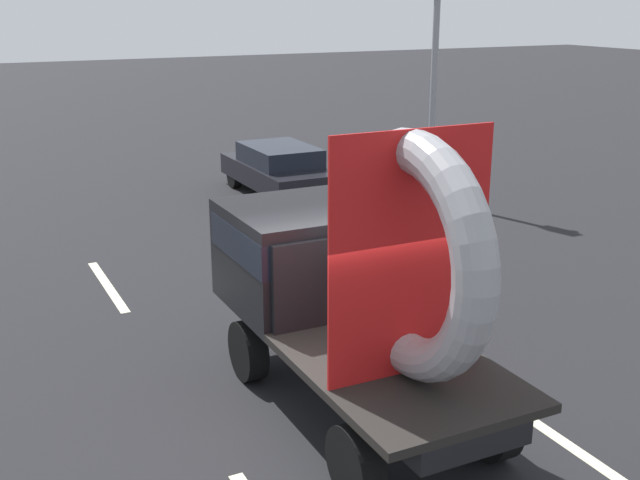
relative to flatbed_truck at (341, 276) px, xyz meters
The scene contains 7 objects.
ground_plane 1.71m from the flatbed_truck, 107.03° to the right, with size 120.00×120.00×0.00m, color black.
flatbed_truck is the anchor object (origin of this frame).
distant_sedan 10.88m from the flatbed_truck, 70.55° to the left, with size 1.71×4.00×1.30m.
traffic_light 10.71m from the flatbed_truck, 49.82° to the left, with size 0.42×0.36×5.87m.
lane_dash_left_far 5.94m from the flatbed_truck, 108.42° to the left, with size 2.79×0.16×0.01m, color beige.
lane_dash_right_near 3.27m from the flatbed_truck, 50.31° to the right, with size 2.19×0.16×0.01m, color beige.
lane_dash_right_far 6.15m from the flatbed_truck, 72.29° to the left, with size 2.24×0.16×0.01m, color beige.
Camera 1 is at (-4.09, -7.48, 4.88)m, focal length 44.01 mm.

